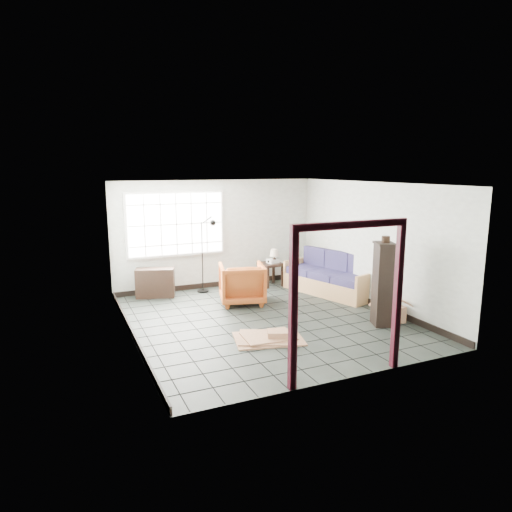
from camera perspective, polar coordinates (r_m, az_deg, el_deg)
name	(u,v)px	position (r m, az deg, el deg)	size (l,w,h in m)	color
ground	(264,319)	(8.90, 1.03, -7.92)	(5.50, 5.50, 0.00)	black
room_shell	(264,233)	(8.53, 0.99, 2.86)	(5.02, 5.52, 2.61)	#A3A7A0
window_panel	(176,224)	(10.72, -9.97, 3.95)	(2.32, 0.08, 1.52)	silver
doorway_trim	(349,282)	(6.27, 11.56, -3.15)	(1.80, 0.08, 2.20)	#360C16
futon_sofa	(331,278)	(10.75, 9.36, -2.78)	(1.43, 2.34, 0.97)	#A7714B
armchair	(242,282)	(9.81, -1.77, -3.21)	(0.93, 0.87, 0.95)	#964915
side_table	(271,267)	(11.27, 1.86, -1.37)	(0.57, 0.57, 0.57)	black
table_lamp	(274,253)	(11.19, 2.31, 0.35)	(0.24, 0.24, 0.35)	black
projector	(273,261)	(11.25, 2.10, -0.63)	(0.30, 0.26, 0.09)	silver
floor_lamp	(208,252)	(10.71, -6.07, 0.51)	(0.55, 0.36, 1.77)	black
console_shelf	(155,283)	(10.54, -12.49, -3.30)	(0.91, 0.57, 0.66)	black
tall_shelf	(383,284)	(8.70, 15.54, -3.34)	(0.46, 0.51, 1.56)	black
pot	(386,239)	(8.55, 15.91, 2.03)	(0.19, 0.19, 0.11)	black
open_box	(390,313)	(9.12, 16.43, -6.91)	(0.79, 0.45, 0.43)	brown
cardboard_pile	(270,337)	(7.90, 1.73, -10.10)	(1.31, 1.10, 0.17)	brown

